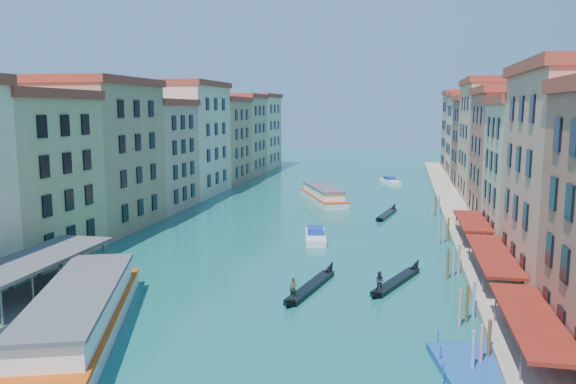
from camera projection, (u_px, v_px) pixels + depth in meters
name	position (u px, v px, depth m)	size (l,w,h in m)	color
left_bank_palazzos	(172.00, 145.00, 99.07)	(12.80, 128.40, 21.00)	beige
right_bank_palazzos	(507.00, 149.00, 88.23)	(12.80, 128.40, 21.00)	#A65940
quay	(451.00, 205.00, 91.18)	(4.00, 140.00, 1.00)	gray
restaurant_awnings	(493.00, 256.00, 50.09)	(3.20, 44.55, 3.12)	maroon
vaporetto_stop	(36.00, 283.00, 47.26)	(5.40, 16.40, 3.65)	#525254
mooring_poles_right	(451.00, 256.00, 56.57)	(1.44, 54.24, 3.20)	brown
mooring_poles_left	(10.00, 283.00, 47.77)	(0.24, 8.24, 3.20)	brown
vaporetto_near	(80.00, 314.00, 39.86)	(12.54, 23.43, 3.42)	silver
vaporetto_far	(323.00, 194.00, 97.74)	(10.70, 17.91, 2.64)	silver
gondola_fore	(311.00, 285.00, 49.97)	(3.52, 12.36, 2.49)	black
gondola_right	(395.00, 280.00, 51.36)	(5.23, 11.46, 2.39)	black
gondola_far	(387.00, 213.00, 84.66)	(3.24, 12.09, 1.72)	black
motorboat_mid	(315.00, 236.00, 68.63)	(3.66, 7.76, 1.54)	white
motorboat_far	(390.00, 181.00, 121.51)	(4.79, 7.23, 1.44)	white
blue_dock	(470.00, 365.00, 34.75)	(5.15, 6.71, 0.50)	#1B4D98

